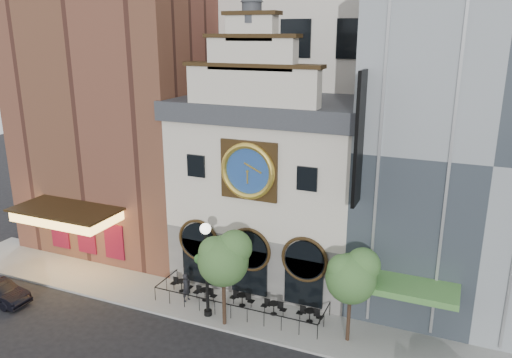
{
  "coord_description": "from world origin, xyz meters",
  "views": [
    {
      "loc": [
        11.61,
        -22.07,
        16.43
      ],
      "look_at": [
        -0.44,
        6.0,
        7.41
      ],
      "focal_mm": 35.0,
      "sensor_mm": 36.0,
      "label": 1
    }
  ],
  "objects_px": {
    "bistro_0": "(182,285)",
    "bistro_4": "(310,315)",
    "lamppost": "(206,260)",
    "bistro_3": "(274,307)",
    "tree_left": "(224,257)",
    "pedestrian": "(186,287)",
    "bistro_1": "(205,294)",
    "bistro_2": "(242,299)",
    "tree_right": "(352,275)"
  },
  "relations": [
    {
      "from": "bistro_0",
      "to": "bistro_4",
      "type": "relative_size",
      "value": 1.0
    },
    {
      "from": "bistro_4",
      "to": "lamppost",
      "type": "distance_m",
      "value": 6.84
    },
    {
      "from": "bistro_0",
      "to": "bistro_3",
      "type": "height_order",
      "value": "same"
    },
    {
      "from": "lamppost",
      "to": "tree_left",
      "type": "height_order",
      "value": "lamppost"
    },
    {
      "from": "bistro_3",
      "to": "tree_left",
      "type": "xyz_separation_m",
      "value": [
        -2.22,
        -2.02,
        3.76
      ]
    },
    {
      "from": "pedestrian",
      "to": "bistro_3",
      "type": "bearing_deg",
      "value": -71.82
    },
    {
      "from": "bistro_1",
      "to": "bistro_2",
      "type": "distance_m",
      "value": 2.44
    },
    {
      "from": "bistro_2",
      "to": "bistro_4",
      "type": "xyz_separation_m",
      "value": [
        4.37,
        -0.07,
        0.0
      ]
    },
    {
      "from": "tree_right",
      "to": "tree_left",
      "type": "bearing_deg",
      "value": -169.9
    },
    {
      "from": "bistro_1",
      "to": "tree_left",
      "type": "distance_m",
      "value": 4.79
    },
    {
      "from": "bistro_1",
      "to": "pedestrian",
      "type": "xyz_separation_m",
      "value": [
        -1.06,
        -0.46,
        0.45
      ]
    },
    {
      "from": "bistro_0",
      "to": "pedestrian",
      "type": "bearing_deg",
      "value": -44.0
    },
    {
      "from": "bistro_2",
      "to": "bistro_4",
      "type": "distance_m",
      "value": 4.37
    },
    {
      "from": "bistro_3",
      "to": "lamppost",
      "type": "bearing_deg",
      "value": -155.75
    },
    {
      "from": "bistro_3",
      "to": "pedestrian",
      "type": "relative_size",
      "value": 0.87
    },
    {
      "from": "bistro_2",
      "to": "tree_left",
      "type": "distance_m",
      "value": 4.34
    },
    {
      "from": "bistro_1",
      "to": "tree_right",
      "type": "xyz_separation_m",
      "value": [
        9.28,
        -0.58,
        3.51
      ]
    },
    {
      "from": "bistro_1",
      "to": "bistro_0",
      "type": "bearing_deg",
      "value": 168.18
    },
    {
      "from": "lamppost",
      "to": "bistro_3",
      "type": "bearing_deg",
      "value": 43.14
    },
    {
      "from": "bistro_0",
      "to": "pedestrian",
      "type": "xyz_separation_m",
      "value": [
        0.9,
        -0.87,
        0.45
      ]
    },
    {
      "from": "bistro_2",
      "to": "lamppost",
      "type": "xyz_separation_m",
      "value": [
        -1.44,
        -1.76,
        3.17
      ]
    },
    {
      "from": "lamppost",
      "to": "tree_left",
      "type": "relative_size",
      "value": 1.02
    },
    {
      "from": "pedestrian",
      "to": "tree_left",
      "type": "distance_m",
      "value": 4.94
    },
    {
      "from": "bistro_3",
      "to": "bistro_4",
      "type": "relative_size",
      "value": 1.0
    },
    {
      "from": "bistro_4",
      "to": "tree_right",
      "type": "xyz_separation_m",
      "value": [
        2.5,
        -0.85,
        3.51
      ]
    },
    {
      "from": "bistro_1",
      "to": "bistro_3",
      "type": "height_order",
      "value": "same"
    },
    {
      "from": "bistro_3",
      "to": "tree_right",
      "type": "height_order",
      "value": "tree_right"
    },
    {
      "from": "pedestrian",
      "to": "bistro_2",
      "type": "bearing_deg",
      "value": -65.51
    },
    {
      "from": "pedestrian",
      "to": "bistro_1",
      "type": "bearing_deg",
      "value": -54.96
    },
    {
      "from": "bistro_2",
      "to": "tree_left",
      "type": "xyz_separation_m",
      "value": [
        -0.07,
        -2.16,
        3.76
      ]
    },
    {
      "from": "bistro_4",
      "to": "tree_right",
      "type": "relative_size",
      "value": 0.29
    },
    {
      "from": "lamppost",
      "to": "bistro_0",
      "type": "bearing_deg",
      "value": 166.97
    },
    {
      "from": "tree_left",
      "to": "tree_right",
      "type": "relative_size",
      "value": 1.06
    },
    {
      "from": "bistro_2",
      "to": "bistro_3",
      "type": "bearing_deg",
      "value": -3.77
    },
    {
      "from": "bistro_4",
      "to": "tree_right",
      "type": "distance_m",
      "value": 4.39
    },
    {
      "from": "bistro_2",
      "to": "pedestrian",
      "type": "relative_size",
      "value": 0.87
    },
    {
      "from": "bistro_1",
      "to": "pedestrian",
      "type": "bearing_deg",
      "value": -156.44
    },
    {
      "from": "tree_left",
      "to": "bistro_4",
      "type": "bearing_deg",
      "value": 25.19
    },
    {
      "from": "tree_left",
      "to": "bistro_1",
      "type": "bearing_deg",
      "value": 142.22
    },
    {
      "from": "bistro_0",
      "to": "bistro_3",
      "type": "bearing_deg",
      "value": -1.85
    },
    {
      "from": "bistro_3",
      "to": "bistro_4",
      "type": "bearing_deg",
      "value": 1.84
    },
    {
      "from": "tree_left",
      "to": "pedestrian",
      "type": "bearing_deg",
      "value": 158.26
    },
    {
      "from": "lamppost",
      "to": "tree_left",
      "type": "distance_m",
      "value": 1.55
    },
    {
      "from": "tree_left",
      "to": "bistro_2",
      "type": "bearing_deg",
      "value": 88.16
    },
    {
      "from": "bistro_4",
      "to": "bistro_2",
      "type": "bearing_deg",
      "value": 179.08
    },
    {
      "from": "tree_right",
      "to": "pedestrian",
      "type": "bearing_deg",
      "value": 179.33
    },
    {
      "from": "bistro_0",
      "to": "bistro_1",
      "type": "distance_m",
      "value": 2.0
    },
    {
      "from": "bistro_1",
      "to": "bistro_2",
      "type": "xyz_separation_m",
      "value": [
        2.42,
        0.34,
        0.0
      ]
    },
    {
      "from": "tree_left",
      "to": "tree_right",
      "type": "distance_m",
      "value": 7.05
    },
    {
      "from": "bistro_4",
      "to": "tree_left",
      "type": "relative_size",
      "value": 0.27
    }
  ]
}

